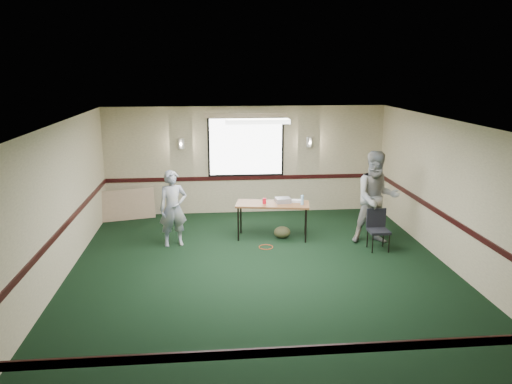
{
  "coord_description": "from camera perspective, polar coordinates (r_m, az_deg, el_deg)",
  "views": [
    {
      "loc": [
        -0.91,
        -8.32,
        3.62
      ],
      "look_at": [
        0.0,
        1.3,
        1.2
      ],
      "focal_mm": 35.0,
      "sensor_mm": 36.0,
      "label": 1
    }
  ],
  "objects": [
    {
      "name": "ground",
      "position": [
        9.12,
        0.78,
        -9.33
      ],
      "size": [
        8.0,
        8.0,
        0.0
      ],
      "primitive_type": "plane",
      "color": "black",
      "rests_on": "ground"
    },
    {
      "name": "cable_coil",
      "position": [
        10.38,
        1.14,
        -6.31
      ],
      "size": [
        0.39,
        0.39,
        0.01
      ],
      "primitive_type": "torus",
      "rotation": [
        0.0,
        0.0,
        0.41
      ],
      "color": "#BF3C17",
      "rests_on": "ground"
    },
    {
      "name": "projector",
      "position": [
        10.78,
        3.09,
        -0.95
      ],
      "size": [
        0.34,
        0.3,
        0.11
      ],
      "primitive_type": "cube",
      "rotation": [
        0.0,
        0.0,
        0.11
      ],
      "color": "gray",
      "rests_on": "folding_table"
    },
    {
      "name": "conference_chair",
      "position": [
        10.47,
        13.72,
        -3.81
      ],
      "size": [
        0.4,
        0.42,
        0.82
      ],
      "rotation": [
        0.0,
        0.0,
        0.0
      ],
      "color": "black",
      "rests_on": "ground"
    },
    {
      "name": "folding_table",
      "position": [
        10.74,
        1.91,
        -1.6
      ],
      "size": [
        1.65,
        0.89,
        0.78
      ],
      "rotation": [
        0.0,
        0.0,
        -0.17
      ],
      "color": "#5A2A19",
      "rests_on": "ground"
    },
    {
      "name": "red_cup",
      "position": [
        10.68,
        0.96,
        -1.03
      ],
      "size": [
        0.08,
        0.08,
        0.12
      ],
      "primitive_type": "cylinder",
      "color": "red",
      "rests_on": "folding_table"
    },
    {
      "name": "water_bottle",
      "position": [
        10.63,
        5.3,
        -0.91
      ],
      "size": [
        0.06,
        0.06,
        0.21
      ],
      "primitive_type": "cylinder",
      "color": "#91C6ED",
      "rests_on": "folding_table"
    },
    {
      "name": "folded_table",
      "position": [
        12.53,
        -14.81,
        -1.45
      ],
      "size": [
        1.46,
        0.57,
        0.74
      ],
      "primitive_type": "cube",
      "rotation": [
        -0.21,
        0.0,
        0.25
      ],
      "color": "#9A7B5F",
      "rests_on": "ground"
    },
    {
      "name": "room_shell",
      "position": [
        10.68,
        -0.42,
        3.05
      ],
      "size": [
        8.0,
        8.02,
        8.0
      ],
      "color": "tan",
      "rests_on": "ground"
    },
    {
      "name": "person_right",
      "position": [
        10.69,
        13.61,
        -0.65
      ],
      "size": [
        1.0,
        0.81,
        1.96
      ],
      "primitive_type": "imported",
      "rotation": [
        0.0,
        0.0,
        -0.07
      ],
      "color": "#6E88AC",
      "rests_on": "ground"
    },
    {
      "name": "duffel_bag",
      "position": [
        10.92,
        3.0,
        -4.61
      ],
      "size": [
        0.43,
        0.38,
        0.26
      ],
      "primitive_type": "ellipsoid",
      "rotation": [
        0.0,
        0.0,
        -0.33
      ],
      "color": "#444326",
      "rests_on": "ground"
    },
    {
      "name": "person_left",
      "position": [
        10.43,
        -9.46,
        -1.86
      ],
      "size": [
        0.65,
        0.51,
        1.59
      ],
      "primitive_type": "imported",
      "rotation": [
        0.0,
        0.0,
        0.24
      ],
      "color": "#3D4B86",
      "rests_on": "ground"
    },
    {
      "name": "game_console",
      "position": [
        10.85,
        4.62,
        -1.03
      ],
      "size": [
        0.22,
        0.19,
        0.05
      ],
      "primitive_type": "cube",
      "rotation": [
        0.0,
        0.0,
        -0.15
      ],
      "color": "silver",
      "rests_on": "folding_table"
    }
  ]
}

